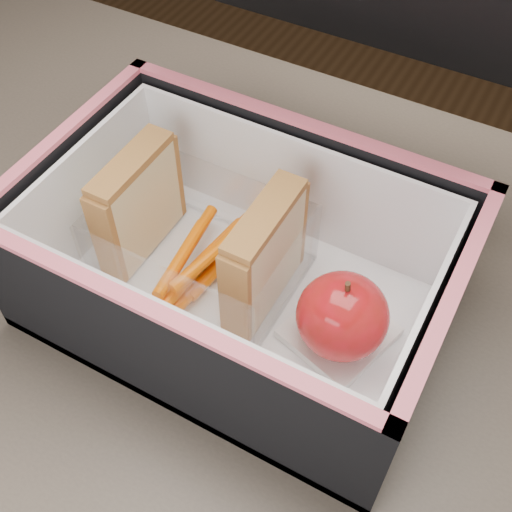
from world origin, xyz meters
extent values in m
cube|color=brown|center=(0.00, 0.00, 0.73)|extent=(1.20, 0.80, 0.03)
cube|color=#382D26|center=(-0.55, 0.35, 0.36)|extent=(0.05, 0.05, 0.72)
cube|color=#D4C387|center=(-0.11, 0.07, 0.81)|extent=(0.01, 0.09, 0.09)
cube|color=#D77074|center=(-0.10, 0.07, 0.81)|extent=(0.01, 0.08, 0.09)
cube|color=#D4C387|center=(-0.09, 0.07, 0.81)|extent=(0.01, 0.09, 0.09)
cube|color=olive|center=(-0.10, 0.07, 0.86)|extent=(0.02, 0.09, 0.01)
cube|color=#D4C387|center=(0.01, 0.07, 0.82)|extent=(0.01, 0.09, 0.09)
cube|color=#D77074|center=(0.02, 0.07, 0.81)|extent=(0.01, 0.08, 0.09)
cube|color=#D4C387|center=(0.03, 0.07, 0.82)|extent=(0.01, 0.09, 0.09)
cube|color=olive|center=(0.02, 0.07, 0.86)|extent=(0.03, 0.09, 0.01)
cylinder|color=#E46A00|center=(-0.04, 0.08, 0.77)|extent=(0.02, 0.08, 0.01)
cylinder|color=#E46A00|center=(-0.06, 0.08, 0.79)|extent=(0.02, 0.08, 0.01)
cylinder|color=#E46A00|center=(-0.05, 0.05, 0.80)|extent=(0.02, 0.08, 0.01)
cylinder|color=#E46A00|center=(-0.03, 0.07, 0.77)|extent=(0.02, 0.08, 0.01)
cylinder|color=#E46A00|center=(-0.03, 0.10, 0.79)|extent=(0.02, 0.08, 0.01)
cylinder|color=#E46A00|center=(-0.03, 0.06, 0.80)|extent=(0.03, 0.08, 0.01)
cylinder|color=#E46A00|center=(-0.03, 0.04, 0.77)|extent=(0.02, 0.08, 0.01)
cylinder|color=#E46A00|center=(-0.04, 0.04, 0.79)|extent=(0.01, 0.08, 0.01)
cube|color=white|center=(0.09, 0.06, 0.77)|extent=(0.09, 0.09, 0.01)
ellipsoid|color=maroon|center=(0.09, 0.06, 0.81)|extent=(0.08, 0.08, 0.06)
cylinder|color=#472D19|center=(0.09, 0.06, 0.84)|extent=(0.00, 0.01, 0.01)
camera|label=1|loc=(0.16, -0.21, 1.20)|focal=45.00mm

